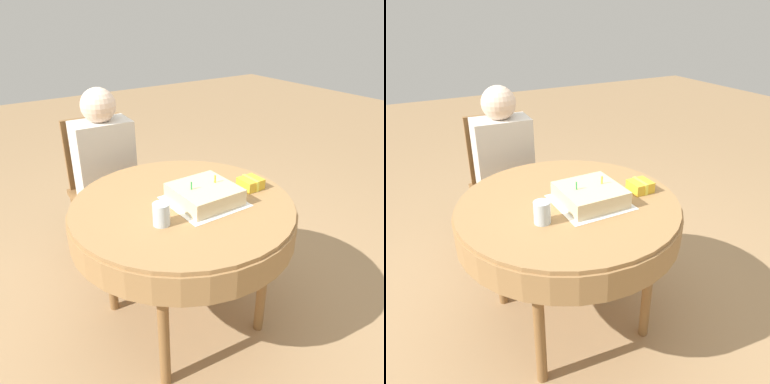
# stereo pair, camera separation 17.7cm
# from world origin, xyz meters

# --- Properties ---
(ground_plane) EXTENTS (12.00, 12.00, 0.00)m
(ground_plane) POSITION_xyz_m (0.00, 0.00, 0.00)
(ground_plane) COLOR #A37F56
(dining_table) EXTENTS (1.08, 1.08, 0.74)m
(dining_table) POSITION_xyz_m (0.00, 0.00, 0.65)
(dining_table) COLOR #9E7547
(dining_table) RESTS_ON ground_plane
(chair) EXTENTS (0.46, 0.46, 0.93)m
(chair) POSITION_xyz_m (-0.05, 0.91, 0.50)
(chair) COLOR brown
(chair) RESTS_ON ground_plane
(person) EXTENTS (0.37, 0.33, 1.15)m
(person) POSITION_xyz_m (-0.06, 0.81, 0.70)
(person) COLOR beige
(person) RESTS_ON ground_plane
(napkin) EXTENTS (0.33, 0.33, 0.00)m
(napkin) POSITION_xyz_m (0.09, -0.06, 0.74)
(napkin) COLOR white
(napkin) RESTS_ON dining_table
(birthday_cake) EXTENTS (0.28, 0.28, 0.12)m
(birthday_cake) POSITION_xyz_m (0.09, -0.06, 0.78)
(birthday_cake) COLOR beige
(birthday_cake) RESTS_ON dining_table
(drinking_glass) EXTENTS (0.07, 0.07, 0.10)m
(drinking_glass) POSITION_xyz_m (-0.19, -0.12, 0.79)
(drinking_glass) COLOR silver
(drinking_glass) RESTS_ON dining_table
(gift_box) EXTENTS (0.11, 0.11, 0.06)m
(gift_box) POSITION_xyz_m (0.37, -0.07, 0.77)
(gift_box) COLOR gold
(gift_box) RESTS_ON dining_table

